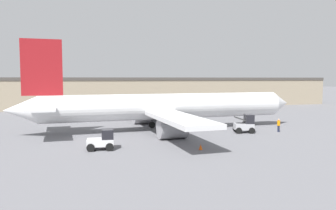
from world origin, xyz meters
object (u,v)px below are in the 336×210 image
object	(u,v)px
belt_loader_truck	(245,124)
pushback_tug	(174,127)
safety_cone_near	(201,147)
airplane	(160,107)
baggage_tug	(103,140)
ground_crew_worker	(279,125)

from	to	relation	value
belt_loader_truck	pushback_tug	xyz separation A→B (m)	(-9.77, -0.21, 0.06)
safety_cone_near	belt_loader_truck	bearing A→B (deg)	41.31
airplane	pushback_tug	world-z (taller)	airplane
baggage_tug	safety_cone_near	world-z (taller)	baggage_tug
airplane	pushback_tug	distance (m)	5.51
ground_crew_worker	baggage_tug	world-z (taller)	baggage_tug
safety_cone_near	baggage_tug	bearing A→B (deg)	164.31
pushback_tug	airplane	bearing A→B (deg)	65.68
baggage_tug	airplane	bearing A→B (deg)	55.19
airplane	belt_loader_truck	xyz separation A→B (m)	(10.17, -4.91, -2.06)
airplane	safety_cone_near	bearing A→B (deg)	-89.02
pushback_tug	belt_loader_truck	bearing A→B (deg)	-27.55
baggage_tug	pushback_tug	bearing A→B (deg)	35.15
belt_loader_truck	safety_cone_near	bearing A→B (deg)	-125.15
ground_crew_worker	baggage_tug	bearing A→B (deg)	-58.07
ground_crew_worker	pushback_tug	xyz separation A→B (m)	(-14.33, 0.41, 0.22)
belt_loader_truck	airplane	bearing A→B (deg)	167.78
belt_loader_truck	safety_cone_near	distance (m)	12.34
airplane	baggage_tug	size ratio (longest dim) A/B	14.68
pushback_tug	safety_cone_near	world-z (taller)	pushback_tug
baggage_tug	belt_loader_truck	xyz separation A→B (m)	(18.65, 5.49, 0.16)
airplane	baggage_tug	bearing A→B (deg)	-132.27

